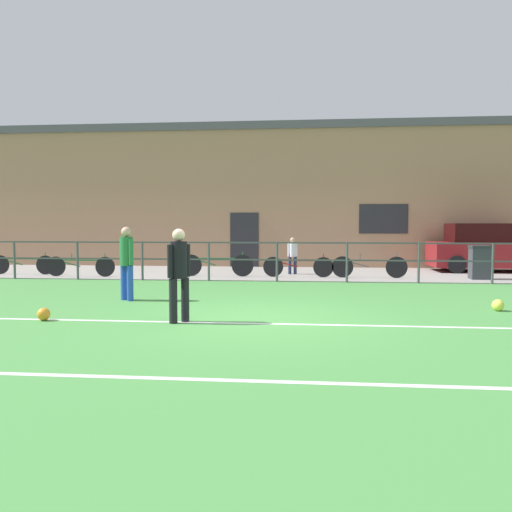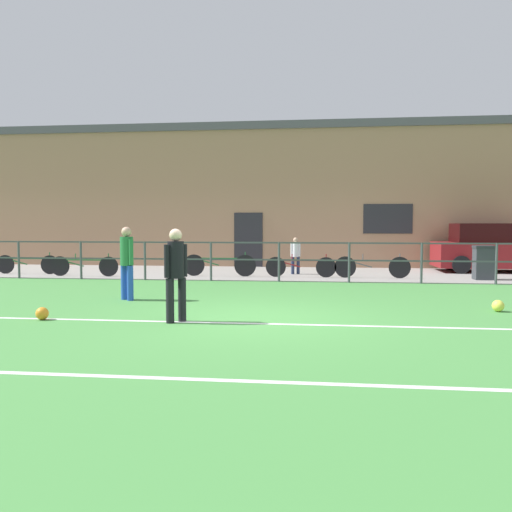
# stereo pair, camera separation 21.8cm
# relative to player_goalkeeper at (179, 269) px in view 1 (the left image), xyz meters

# --- Properties ---
(ground) EXTENTS (60.00, 44.00, 0.04)m
(ground) POSITION_rel_player_goalkeeper_xyz_m (1.26, 0.49, -0.92)
(ground) COLOR #478C42
(field_line_touchline) EXTENTS (36.00, 0.11, 0.00)m
(field_line_touchline) POSITION_rel_player_goalkeeper_xyz_m (1.26, 0.02, -0.90)
(field_line_touchline) COLOR white
(field_line_touchline) RESTS_ON ground
(field_line_hash) EXTENTS (36.00, 0.11, 0.00)m
(field_line_hash) POSITION_rel_player_goalkeeper_xyz_m (1.26, -3.21, -0.90)
(field_line_hash) COLOR white
(field_line_hash) RESTS_ON ground
(pavement_strip) EXTENTS (48.00, 5.00, 0.02)m
(pavement_strip) POSITION_rel_player_goalkeeper_xyz_m (1.26, 8.99, -0.89)
(pavement_strip) COLOR gray
(pavement_strip) RESTS_ON ground
(perimeter_fence) EXTENTS (36.07, 0.07, 1.15)m
(perimeter_fence) POSITION_rel_player_goalkeeper_xyz_m (1.26, 6.49, -0.16)
(perimeter_fence) COLOR #474C51
(perimeter_fence) RESTS_ON ground
(clubhouse_facade) EXTENTS (28.00, 2.56, 5.57)m
(clubhouse_facade) POSITION_rel_player_goalkeeper_xyz_m (1.26, 12.69, 1.89)
(clubhouse_facade) COLOR #A37A5B
(clubhouse_facade) RESTS_ON ground
(player_goalkeeper) EXTENTS (0.33, 0.34, 1.59)m
(player_goalkeeper) POSITION_rel_player_goalkeeper_xyz_m (0.00, 0.00, 0.00)
(player_goalkeeper) COLOR black
(player_goalkeeper) RESTS_ON ground
(player_striker) EXTENTS (0.37, 0.30, 1.61)m
(player_striker) POSITION_rel_player_goalkeeper_xyz_m (-1.77, 2.43, 0.01)
(player_striker) COLOR blue
(player_striker) RESTS_ON ground
(soccer_ball_match) EXTENTS (0.22, 0.22, 0.22)m
(soccer_ball_match) POSITION_rel_player_goalkeeper_xyz_m (-2.38, -0.06, -0.79)
(soccer_ball_match) COLOR orange
(soccer_ball_match) RESTS_ON ground
(soccer_ball_spare) EXTENTS (0.23, 0.23, 0.23)m
(soccer_ball_spare) POSITION_rel_player_goalkeeper_xyz_m (5.80, 1.77, -0.79)
(soccer_ball_spare) COLOR #E5E04C
(soccer_ball_spare) RESTS_ON ground
(spectator_child) EXTENTS (0.33, 0.21, 1.20)m
(spectator_child) POSITION_rel_player_goalkeeper_xyz_m (1.65, 8.64, -0.20)
(spectator_child) COLOR #232D4C
(spectator_child) RESTS_ON pavement_strip
(parked_car_red) EXTENTS (4.11, 1.91, 1.67)m
(parked_car_red) POSITION_rel_player_goalkeeper_xyz_m (8.44, 10.32, -0.10)
(parked_car_red) COLOR maroon
(parked_car_red) RESTS_ON pavement_strip
(bicycle_parked_0) EXTENTS (2.23, 0.04, 0.72)m
(bicycle_parked_0) POSITION_rel_player_goalkeeper_xyz_m (-4.97, 7.18, -0.56)
(bicycle_parked_0) COLOR black
(bicycle_parked_0) RESTS_ON pavement_strip
(bicycle_parked_1) EXTENTS (2.18, 0.04, 0.73)m
(bicycle_parked_1) POSITION_rel_player_goalkeeper_xyz_m (1.85, 7.69, -0.56)
(bicycle_parked_1) COLOR black
(bicycle_parked_1) RESTS_ON pavement_strip
(bicycle_parked_2) EXTENTS (2.29, 0.04, 0.75)m
(bicycle_parked_2) POSITION_rel_player_goalkeeper_xyz_m (4.03, 7.69, -0.54)
(bicycle_parked_2) COLOR black
(bicycle_parked_2) RESTS_ON pavement_strip
(bicycle_parked_3) EXTENTS (2.33, 0.04, 0.77)m
(bicycle_parked_3) POSITION_rel_player_goalkeeper_xyz_m (-0.72, 7.69, -0.53)
(bicycle_parked_3) COLOR black
(bicycle_parked_3) RESTS_ON pavement_strip
(bicycle_parked_4) EXTENTS (2.18, 0.04, 0.72)m
(bicycle_parked_4) POSITION_rel_player_goalkeeper_xyz_m (-7.17, 7.69, -0.56)
(bicycle_parked_4) COLOR black
(bicycle_parked_4) RESTS_ON pavement_strip
(trash_bin_0) EXTENTS (0.57, 0.48, 1.01)m
(trash_bin_0) POSITION_rel_player_goalkeeper_xyz_m (7.26, 7.60, -0.37)
(trash_bin_0) COLOR #33383D
(trash_bin_0) RESTS_ON pavement_strip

